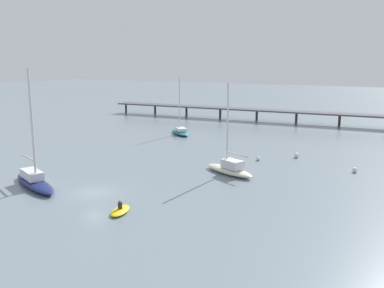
{
  "coord_description": "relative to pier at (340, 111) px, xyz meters",
  "views": [
    {
      "loc": [
        27.3,
        -29.14,
        12.43
      ],
      "look_at": [
        0.0,
        19.35,
        1.5
      ],
      "focal_mm": 39.13,
      "sensor_mm": 36.0,
      "label": 1
    }
  ],
  "objects": [
    {
      "name": "ground_plane",
      "position": [
        -12.69,
        -56.03,
        -3.1
      ],
      "size": [
        400.0,
        400.0,
        0.0
      ],
      "primitive_type": "plane",
      "color": "slate"
    },
    {
      "name": "pier",
      "position": [
        0.0,
        0.0,
        0.0
      ],
      "size": [
        77.93,
        8.4,
        6.37
      ],
      "color": "#4C4C51",
      "rests_on": "ground_plane"
    },
    {
      "name": "sailboat_cream",
      "position": [
        -4.11,
        -43.23,
        -2.38
      ],
      "size": [
        7.31,
        4.68,
        10.19
      ],
      "color": "beige",
      "rests_on": "ground_plane"
    },
    {
      "name": "sailboat_teal",
      "position": [
        -22.58,
        -23.25,
        -2.5
      ],
      "size": [
        6.61,
        6.4,
        9.91
      ],
      "color": "#1E727A",
      "rests_on": "ground_plane"
    },
    {
      "name": "sailboat_navy",
      "position": [
        -19.37,
        -57.43,
        -2.35
      ],
      "size": [
        9.28,
        5.37,
        11.9
      ],
      "color": "navy",
      "rests_on": "ground_plane"
    },
    {
      "name": "dinghy_yellow",
      "position": [
        -7.0,
        -59.07,
        -2.89
      ],
      "size": [
        2.12,
        3.14,
        1.14
      ],
      "color": "yellow",
      "rests_on": "ground_plane"
    },
    {
      "name": "mooring_buoy_mid",
      "position": [
        0.21,
        -31.42,
        -2.76
      ],
      "size": [
        0.67,
        0.67,
        0.67
      ],
      "primitive_type": "sphere",
      "color": "silver",
      "rests_on": "ground_plane"
    },
    {
      "name": "mooring_buoy_inner",
      "position": [
        8.11,
        -35.58,
        -2.8
      ],
      "size": [
        0.59,
        0.59,
        0.59
      ],
      "primitive_type": "sphere",
      "color": "silver",
      "rests_on": "ground_plane"
    },
    {
      "name": "mooring_buoy_far",
      "position": [
        -3.62,
        -35.44,
        -2.84
      ],
      "size": [
        0.51,
        0.51,
        0.51
      ],
      "primitive_type": "sphere",
      "color": "silver",
      "rests_on": "ground_plane"
    }
  ]
}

